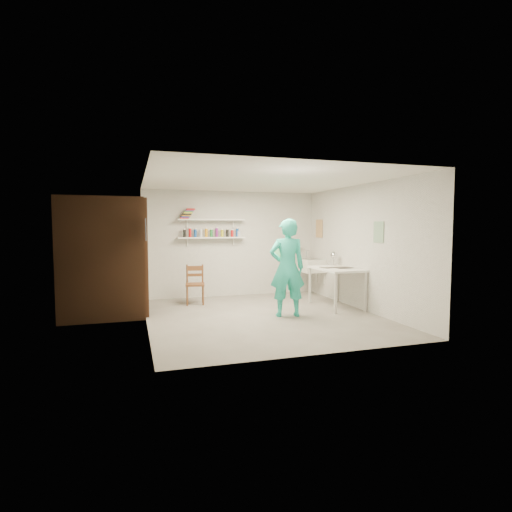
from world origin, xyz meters
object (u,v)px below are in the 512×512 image
object	(u,v)px
wall_clock	(281,251)
wooden_chair	(195,285)
man	(287,268)
work_table	(336,288)
belfast_sink	(311,265)
desk_lamp	(334,255)

from	to	relation	value
wall_clock	wooden_chair	distance (m)	2.07
man	work_table	distance (m)	1.38
belfast_sink	work_table	world-z (taller)	belfast_sink
man	wooden_chair	xyz separation A→B (m)	(-1.40, 1.59, -0.46)
work_table	man	bearing A→B (deg)	-160.21
wall_clock	wooden_chair	world-z (taller)	wall_clock
wooden_chair	desk_lamp	bearing A→B (deg)	-5.14
belfast_sink	work_table	xyz separation A→B (m)	(-0.11, -1.38, -0.31)
belfast_sink	desk_lamp	size ratio (longest dim) A/B	4.08
man	wall_clock	distance (m)	0.36
man	desk_lamp	world-z (taller)	man
wooden_chair	man	bearing A→B (deg)	-40.26
belfast_sink	wooden_chair	xyz separation A→B (m)	(-2.73, -0.23, -0.29)
belfast_sink	wooden_chair	world-z (taller)	belfast_sink
wooden_chair	desk_lamp	distance (m)	2.96
wooden_chair	desk_lamp	size ratio (longest dim) A/B	5.55
belfast_sink	desk_lamp	xyz separation A→B (m)	(0.08, -0.91, 0.30)
work_table	wooden_chair	bearing A→B (deg)	156.34
man	desk_lamp	size ratio (longest dim) A/B	11.80
desk_lamp	man	bearing A→B (deg)	-147.28
work_table	desk_lamp	size ratio (longest dim) A/B	8.00
belfast_sink	wooden_chair	distance (m)	2.76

